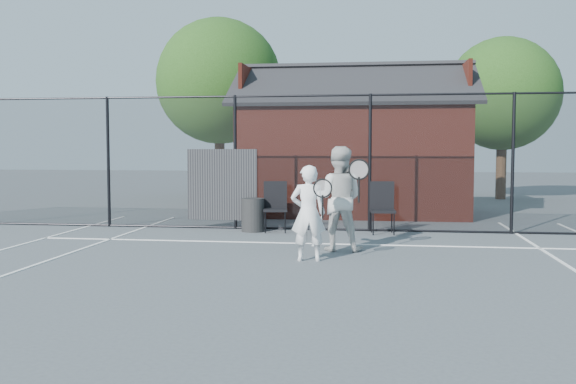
# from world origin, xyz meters

# --- Properties ---
(ground) EXTENTS (80.00, 80.00, 0.00)m
(ground) POSITION_xyz_m (0.00, 0.00, 0.00)
(ground) COLOR #4A5055
(ground) RESTS_ON ground
(court_lines) EXTENTS (11.02, 18.00, 0.01)m
(court_lines) POSITION_xyz_m (0.00, -1.32, 0.01)
(court_lines) COLOR white
(court_lines) RESTS_ON ground
(fence) EXTENTS (22.04, 3.00, 3.00)m
(fence) POSITION_xyz_m (-0.30, 5.00, 1.45)
(fence) COLOR black
(fence) RESTS_ON ground
(clubhouse) EXTENTS (6.50, 4.36, 4.19)m
(clubhouse) POSITION_xyz_m (0.50, 9.00, 1.61)
(clubhouse) COLOR maroon
(clubhouse) RESTS_ON ground
(tree_left) EXTENTS (4.48, 4.48, 6.44)m
(tree_left) POSITION_xyz_m (-4.50, 13.50, 4.19)
(tree_left) COLOR #362915
(tree_left) RESTS_ON ground
(tree_right) EXTENTS (3.97, 3.97, 5.70)m
(tree_right) POSITION_xyz_m (5.50, 14.50, 3.71)
(tree_right) COLOR #362915
(tree_right) RESTS_ON ground
(player_front) EXTENTS (0.72, 0.55, 1.56)m
(player_front) POSITION_xyz_m (0.07, 1.16, 0.78)
(player_front) COLOR white
(player_front) RESTS_ON ground
(player_back) EXTENTS (1.03, 0.77, 1.86)m
(player_back) POSITION_xyz_m (0.49, 2.29, 0.93)
(player_back) COLOR silver
(player_back) RESTS_ON ground
(chair_left) EXTENTS (0.59, 0.61, 1.07)m
(chair_left) POSITION_xyz_m (-1.03, 4.60, 0.53)
(chair_left) COLOR black
(chair_left) RESTS_ON ground
(chair_right) EXTENTS (0.57, 0.59, 1.08)m
(chair_right) POSITION_xyz_m (1.29, 4.60, 0.54)
(chair_right) COLOR black
(chair_right) RESTS_ON ground
(waste_bin) EXTENTS (0.53, 0.53, 0.73)m
(waste_bin) POSITION_xyz_m (-1.52, 4.60, 0.36)
(waste_bin) COLOR #262626
(waste_bin) RESTS_ON ground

